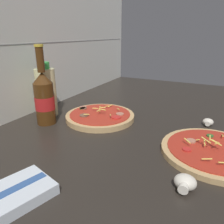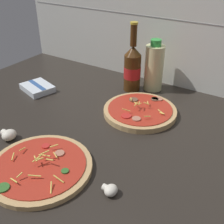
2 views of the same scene
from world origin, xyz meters
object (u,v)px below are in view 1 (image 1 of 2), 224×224
at_px(dish_towel, 18,193).
at_px(oil_bottle, 46,91).
at_px(pizza_far, 100,116).
at_px(mushroom_right, 208,122).
at_px(mushroom_left, 185,183).
at_px(pizza_near, 214,151).
at_px(beer_bottle, 44,97).

bearing_deg(dish_towel, oil_bottle, 34.72).
relative_size(pizza_far, mushroom_right, 6.74).
bearing_deg(mushroom_left, pizza_near, -14.71).
bearing_deg(pizza_far, oil_bottle, 103.63).
xyz_separation_m(pizza_near, dish_towel, (-0.36, 0.34, 0.00)).
xyz_separation_m(beer_bottle, mushroom_right, (0.24, -0.53, -0.09)).
bearing_deg(oil_bottle, mushroom_right, -74.08).
distance_m(pizza_far, oil_bottle, 0.23).
bearing_deg(pizza_near, mushroom_left, 165.29).
bearing_deg(beer_bottle, dish_towel, -145.98).
relative_size(beer_bottle, mushroom_right, 7.17).
xyz_separation_m(mushroom_left, dish_towel, (-0.18, 0.30, -0.00)).
bearing_deg(pizza_near, mushroom_right, 8.16).
distance_m(pizza_near, beer_bottle, 0.57).
bearing_deg(pizza_far, mushroom_right, -72.82).
bearing_deg(oil_bottle, pizza_near, -93.55).
bearing_deg(pizza_near, dish_towel, 136.26).
relative_size(pizza_far, mushroom_left, 5.28).
bearing_deg(dish_towel, pizza_near, -43.74).
bearing_deg(mushroom_left, pizza_far, 52.73).
distance_m(beer_bottle, mushroom_left, 0.54).
distance_m(pizza_near, mushroom_left, 0.19).
relative_size(mushroom_left, mushroom_right, 1.28).
height_order(oil_bottle, dish_towel, oil_bottle).
distance_m(pizza_near, mushroom_right, 0.21).
height_order(pizza_far, oil_bottle, oil_bottle).
bearing_deg(mushroom_right, beer_bottle, 114.05).
relative_size(oil_bottle, dish_towel, 1.39).
height_order(beer_bottle, mushroom_right, beer_bottle).
height_order(oil_bottle, mushroom_left, oil_bottle).
height_order(pizza_near, oil_bottle, oil_bottle).
relative_size(pizza_near, pizza_far, 1.08).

